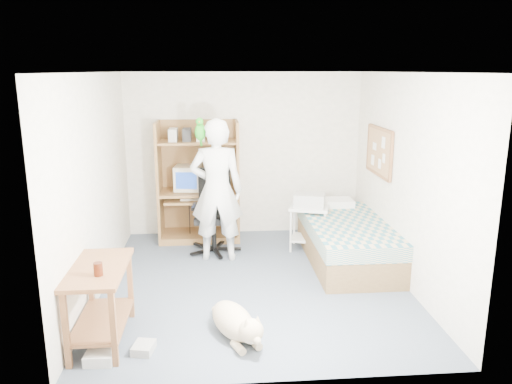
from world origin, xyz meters
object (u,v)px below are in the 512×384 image
computer_hutch (199,186)px  dog (236,322)px  person (217,190)px  side_desk (100,292)px  bed (347,241)px  printer_cart (309,221)px  office_chair (214,223)px

computer_hutch → dog: (0.42, -3.00, -0.66)m
person → side_desk: bearing=66.0°
computer_hutch → person: size_ratio=0.93×
dog → bed: bearing=26.5°
bed → printer_cart: 0.67m
computer_hutch → office_chair: bearing=-68.6°
bed → printer_cart: bearing=130.2°
computer_hutch → office_chair: size_ratio=1.55×
bed → side_desk: bearing=-147.5°
side_desk → person: bearing=61.5°
bed → printer_cart: bed is taller
side_desk → dog: size_ratio=1.05×
side_desk → office_chair: size_ratio=0.86×
printer_cart → side_desk: bearing=-119.6°
bed → dog: bed is taller
bed → printer_cart: (-0.42, 0.50, 0.14)m
dog → printer_cart: (1.16, 2.38, 0.26)m
side_desk → printer_cart: side_desk is taller
computer_hutch → bed: size_ratio=0.89×
person → printer_cart: person is taller
office_chair → printer_cart: office_chair is taller
printer_cart → bed: bearing=-33.0°
office_chair → person: bearing=-77.3°
side_desk → person: size_ratio=0.52×
office_chair → dog: office_chair is taller
office_chair → person: (0.05, -0.31, 0.55)m
printer_cart → dog: bearing=-99.2°
side_desk → dog: 1.31m
office_chair → dog: 2.46m
bed → side_desk: (-2.85, -1.82, 0.21)m
person → office_chair: bearing=-77.3°
side_desk → person: person is taller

